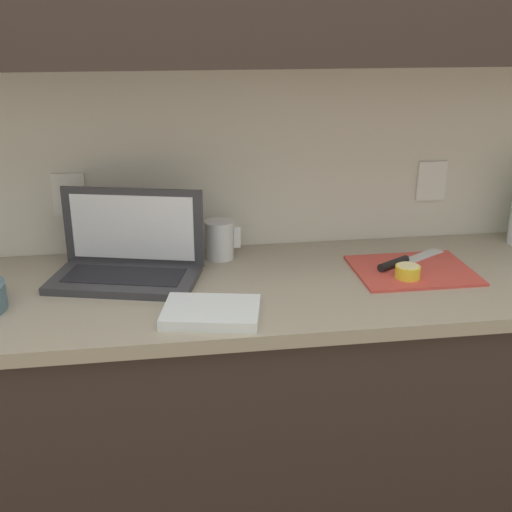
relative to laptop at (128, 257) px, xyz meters
name	(u,v)px	position (x,y,z in m)	size (l,w,h in m)	color
wall_back	(192,6)	(0.20, 0.13, 0.62)	(5.20, 0.38, 2.60)	silver
counter_unit	(203,428)	(0.18, -0.09, -0.49)	(2.50, 0.59, 0.88)	#332823
laptop	(128,257)	(0.00, 0.00, 0.00)	(0.42, 0.30, 0.23)	#333338
cutting_board	(413,270)	(0.76, -0.07, -0.05)	(0.31, 0.25, 0.01)	#D1473D
knife	(401,262)	(0.74, -0.04, -0.04)	(0.24, 0.16, 0.02)	silver
lemon_half_cut	(408,272)	(0.72, -0.13, -0.03)	(0.07, 0.07, 0.03)	yellow
measuring_cup	(219,240)	(0.25, 0.11, 0.00)	(0.10, 0.08, 0.11)	silver
dish_towel	(210,312)	(0.19, -0.27, -0.04)	(0.22, 0.16, 0.02)	white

